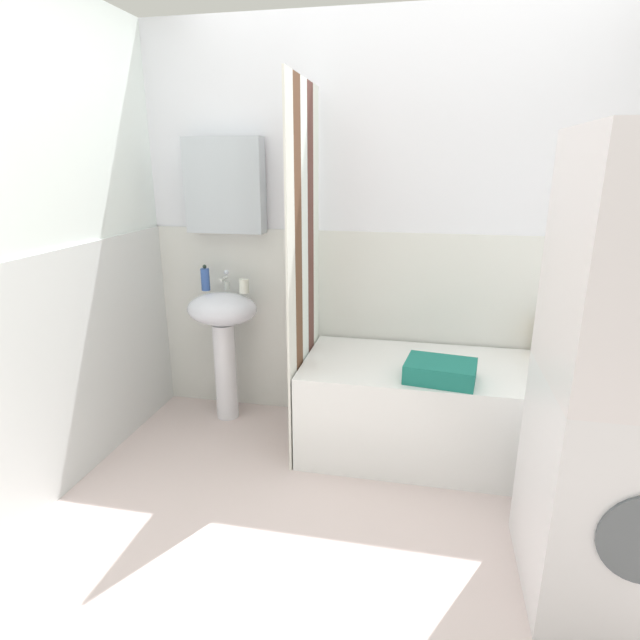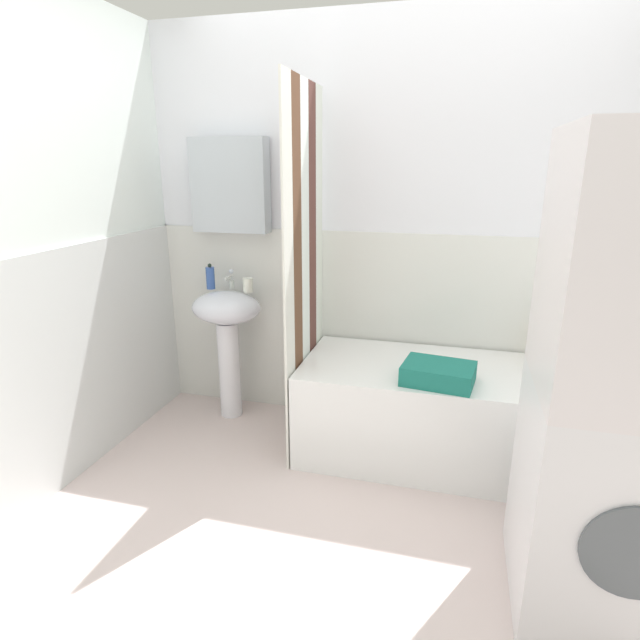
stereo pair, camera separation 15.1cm
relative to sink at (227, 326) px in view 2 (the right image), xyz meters
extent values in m
cube|color=silver|center=(1.04, -1.03, -0.63)|extent=(4.80, 5.60, 0.04)
cube|color=white|center=(1.04, 0.24, 0.59)|extent=(3.60, 0.05, 2.40)
cube|color=silver|center=(1.04, 0.21, -0.01)|extent=(3.60, 0.02, 1.20)
cube|color=silver|center=(0.00, 0.15, 0.85)|extent=(0.48, 0.12, 0.56)
cube|color=white|center=(-0.53, -0.69, 0.59)|extent=(0.05, 1.81, 2.40)
cube|color=silver|center=(-0.50, -0.69, -0.01)|extent=(0.02, 1.81, 1.20)
cylinder|color=white|center=(0.00, 0.00, -0.29)|extent=(0.14, 0.14, 0.63)
ellipsoid|color=white|center=(0.00, 0.00, 0.12)|extent=(0.44, 0.34, 0.20)
cylinder|color=silver|center=(0.00, 0.10, 0.25)|extent=(0.03, 0.03, 0.05)
cylinder|color=silver|center=(0.00, 0.05, 0.30)|extent=(0.02, 0.10, 0.02)
sphere|color=silver|center=(0.00, 0.10, 0.33)|extent=(0.03, 0.03, 0.03)
cylinder|color=#3356A4|center=(-0.12, 0.06, 0.29)|extent=(0.05, 0.05, 0.14)
sphere|color=#1E2D25|center=(-0.12, 0.06, 0.37)|extent=(0.02, 0.02, 0.02)
cylinder|color=white|center=(0.13, 0.04, 0.26)|extent=(0.06, 0.06, 0.09)
cube|color=white|center=(1.38, -0.17, -0.34)|extent=(1.60, 0.71, 0.53)
cube|color=white|center=(0.56, -0.45, 0.39)|extent=(0.01, 0.14, 2.00)
cube|color=brown|center=(0.56, -0.31, 0.39)|extent=(0.01, 0.14, 2.00)
cube|color=white|center=(0.56, -0.17, 0.39)|extent=(0.01, 0.14, 2.00)
cube|color=brown|center=(0.56, -0.02, 0.39)|extent=(0.01, 0.14, 2.00)
cube|color=white|center=(0.56, 0.12, 0.39)|extent=(0.01, 0.14, 2.00)
cylinder|color=#252032|center=(2.08, 0.12, -0.01)|extent=(0.06, 0.06, 0.13)
cylinder|color=#232525|center=(2.08, 0.12, 0.06)|extent=(0.04, 0.04, 0.02)
cylinder|color=#314AA2|center=(1.98, 0.13, 0.00)|extent=(0.06, 0.06, 0.15)
cylinder|color=#282727|center=(1.98, 0.13, 0.09)|extent=(0.04, 0.04, 0.02)
cylinder|color=gold|center=(1.87, 0.11, 0.02)|extent=(0.06, 0.06, 0.20)
cylinder|color=black|center=(1.87, 0.11, 0.13)|extent=(0.04, 0.04, 0.02)
cube|color=#1C6F61|center=(1.32, -0.37, -0.03)|extent=(0.38, 0.30, 0.10)
cube|color=white|center=(1.95, -1.05, -0.18)|extent=(0.60, 0.61, 0.85)
cylinder|color=#545A5F|center=(1.95, -1.36, -0.14)|extent=(0.33, 0.01, 0.33)
camera|label=1|loc=(1.22, -2.87, 0.98)|focal=29.00mm
camera|label=2|loc=(1.36, -2.84, 0.98)|focal=29.00mm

